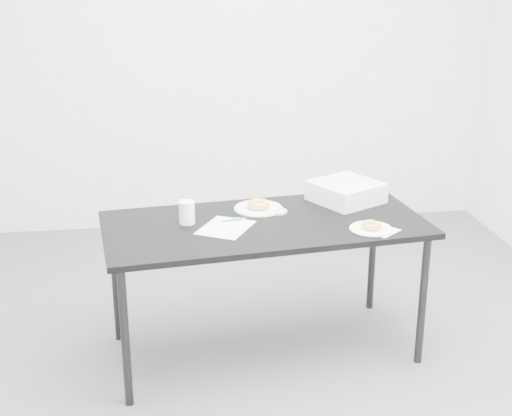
{
  "coord_description": "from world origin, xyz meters",
  "views": [
    {
      "loc": [
        -0.43,
        -3.15,
        1.92
      ],
      "look_at": [
        0.01,
        0.02,
        0.8
      ],
      "focal_mm": 50.0,
      "sensor_mm": 36.0,
      "label": 1
    }
  ],
  "objects": [
    {
      "name": "donut_far",
      "position": [
        0.05,
        0.26,
        0.74
      ],
      "size": [
        0.15,
        0.15,
        0.04
      ],
      "primitive_type": "torus",
      "rotation": [
        0.0,
        0.0,
        0.3
      ],
      "color": "gold",
      "rests_on": "plate_far"
    },
    {
      "name": "bakery_box",
      "position": [
        0.53,
        0.33,
        0.76
      ],
      "size": [
        0.42,
        0.42,
        0.1
      ],
      "primitive_type": "cube",
      "rotation": [
        0.0,
        0.0,
        0.51
      ],
      "color": "silver",
      "rests_on": "table"
    },
    {
      "name": "wall_back",
      "position": [
        0.0,
        2.0,
        1.35
      ],
      "size": [
        4.0,
        0.02,
        2.7
      ],
      "primitive_type": "cube",
      "color": "white",
      "rests_on": "floor"
    },
    {
      "name": "table",
      "position": [
        0.06,
        0.07,
        0.66
      ],
      "size": [
        1.63,
        0.91,
        0.71
      ],
      "rotation": [
        0.0,
        0.0,
        0.12
      ],
      "color": "black",
      "rests_on": "floor"
    },
    {
      "name": "logo_patch",
      "position": [
        -0.07,
        0.12,
        0.71
      ],
      "size": [
        0.06,
        0.06,
        0.0
      ],
      "primitive_type": "cube",
      "rotation": [
        0.0,
        0.0,
        -0.52
      ],
      "color": "green",
      "rests_on": "scorecard"
    },
    {
      "name": "floor",
      "position": [
        0.0,
        0.0,
        0.0
      ],
      "size": [
        4.0,
        4.0,
        0.0
      ],
      "primitive_type": "plane",
      "color": "#4C4C51",
      "rests_on": "ground"
    },
    {
      "name": "napkin",
      "position": [
        0.58,
        -0.12,
        0.71
      ],
      "size": [
        0.2,
        0.2,
        0.0
      ],
      "primitive_type": "cube",
      "rotation": [
        0.0,
        0.0,
        0.68
      ],
      "color": "white",
      "rests_on": "table"
    },
    {
      "name": "plate_near",
      "position": [
        0.54,
        -0.11,
        0.72
      ],
      "size": [
        0.2,
        0.2,
        0.01
      ],
      "primitive_type": "cylinder",
      "color": "white",
      "rests_on": "napkin"
    },
    {
      "name": "plate_far",
      "position": [
        0.05,
        0.26,
        0.71
      ],
      "size": [
        0.25,
        0.25,
        0.01
      ],
      "primitive_type": "cylinder",
      "color": "white",
      "rests_on": "table"
    },
    {
      "name": "donut_near",
      "position": [
        0.54,
        -0.11,
        0.73
      ],
      "size": [
        0.13,
        0.13,
        0.03
      ],
      "primitive_type": "torus",
      "rotation": [
        0.0,
        0.0,
        0.54
      ],
      "color": "gold",
      "rests_on": "plate_near"
    },
    {
      "name": "cup_lid",
      "position": [
        0.15,
        0.2,
        0.72
      ],
      "size": [
        0.09,
        0.09,
        0.01
      ],
      "primitive_type": "cylinder",
      "color": "silver",
      "rests_on": "table"
    },
    {
      "name": "scorecard",
      "position": [
        -0.14,
        0.02,
        0.71
      ],
      "size": [
        0.32,
        0.34,
        0.0
      ],
      "primitive_type": "cube",
      "rotation": [
        0.0,
        0.0,
        -0.52
      ],
      "color": "white",
      "rests_on": "table"
    },
    {
      "name": "coffee_cup",
      "position": [
        -0.32,
        0.1,
        0.77
      ],
      "size": [
        0.08,
        0.08,
        0.11
      ],
      "primitive_type": "cylinder",
      "color": "white",
      "rests_on": "table"
    },
    {
      "name": "pen",
      "position": [
        -0.09,
        0.1,
        0.72
      ],
      "size": [
        0.12,
        0.04,
        0.01
      ],
      "primitive_type": "cylinder",
      "rotation": [
        0.0,
        1.57,
        0.23
      ],
      "color": "#0C8981",
      "rests_on": "scorecard"
    }
  ]
}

